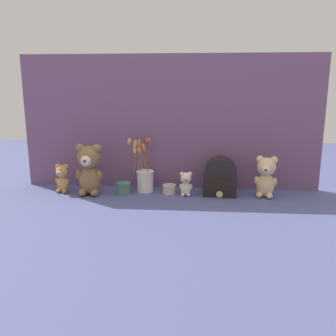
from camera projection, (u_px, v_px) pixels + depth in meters
ground_plane at (168, 195)px, 1.96m from camera, size 4.00×4.00×0.00m
backdrop_wall at (170, 123)px, 2.04m from camera, size 1.72×0.02×0.77m
teddy_bear_large at (89, 168)px, 1.95m from camera, size 0.15×0.14×0.28m
teddy_bear_medium at (266, 176)px, 1.91m from camera, size 0.13×0.11×0.23m
teddy_bear_small at (63, 178)px, 2.00m from camera, size 0.09×0.08×0.16m
teddy_bear_tiny at (186, 183)px, 1.94m from camera, size 0.07×0.07×0.14m
flower_vase at (144, 175)px, 2.02m from camera, size 0.16×0.15×0.31m
vintage_radio at (220, 178)px, 1.95m from camera, size 0.19×0.14×0.21m
decorative_tin_tall at (124, 188)px, 1.98m from camera, size 0.08×0.08×0.07m
decorative_tin_short at (169, 189)px, 1.99m from camera, size 0.08×0.08×0.05m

